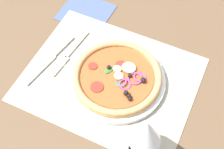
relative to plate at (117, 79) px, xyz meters
The scene contains 8 objects.
ground_plane 3.11cm from the plate, ahead, with size 190.00×140.00×2.40cm, color brown.
placemat 2.30cm from the plate, ahead, with size 44.92×35.56×0.40cm, color #A39984.
plate is the anchor object (origin of this frame).
pizza 1.74cm from the plate, behind, with size 23.44×23.44×2.69cm.
fork 16.28cm from the plate, ahead, with size 3.45×18.06×0.44cm.
knife 20.21cm from the plate, ahead, with size 5.15×19.98×0.62cm.
wine_glass 21.84cm from the plate, 131.58° to the left, with size 7.20×7.20×14.90cm.
napkin 27.36cm from the plate, 44.24° to the right, with size 15.33×13.80×0.36cm, color #425175.
Camera 1 is at (-20.28, 41.80, 72.16)cm, focal length 51.16 mm.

